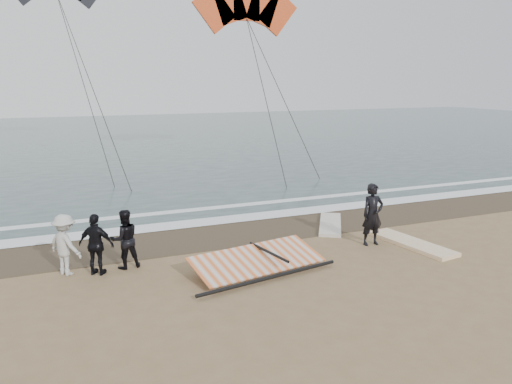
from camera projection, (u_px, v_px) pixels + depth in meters
ground at (356, 276)px, 12.15m from camera, size 120.00×120.00×0.00m
sea at (136, 137)px, 41.91m from camera, size 120.00×54.00×0.02m
wet_sand at (278, 227)px, 16.20m from camera, size 120.00×2.80×0.01m
foam_near at (261, 216)px, 17.46m from camera, size 120.00×0.90×0.01m
foam_far at (244, 205)px, 19.00m from camera, size 120.00×0.45×0.01m
man_main at (373, 214)px, 14.30m from camera, size 0.68×0.47×1.80m
board_white at (412, 243)px, 14.41m from camera, size 1.16×2.84×0.11m
board_cream at (330, 224)px, 16.33m from camera, size 1.89×2.51×0.11m
trio_cluster at (93, 243)px, 12.25m from camera, size 2.32×1.26×1.53m
sail_rig at (253, 262)px, 12.57m from camera, size 3.84×2.25×0.49m
kite_red at (246, 12)px, 27.20m from camera, size 6.65×3.83×10.94m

